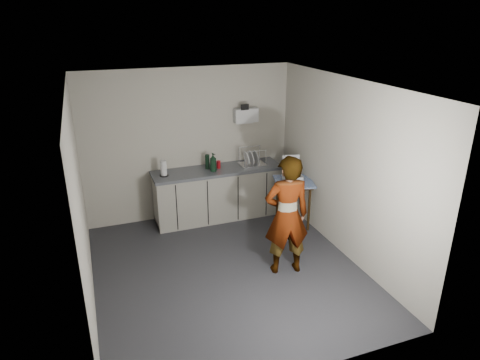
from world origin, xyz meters
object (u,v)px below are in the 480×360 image
object	(u,v)px
side_table	(294,187)
paper_towel	(164,169)
bakery_box	(292,176)
soap_bottle	(213,162)
dish_rack	(252,161)
soda_can	(219,165)
dark_bottle	(207,162)
kitchen_counter	(218,195)
standing_man	(287,216)

from	to	relation	value
side_table	paper_towel	xyz separation A→B (m)	(-2.02, 0.70, 0.33)
bakery_box	soap_bottle	bearing A→B (deg)	163.04
side_table	paper_towel	bearing A→B (deg)	177.00
paper_towel	dish_rack	distance (m)	1.55
soda_can	bakery_box	size ratio (longest dim) A/B	0.32
bakery_box	dish_rack	bearing A→B (deg)	133.88
dark_bottle	paper_towel	size ratio (longest dim) A/B	0.97
side_table	soda_can	distance (m)	1.33
kitchen_counter	paper_towel	size ratio (longest dim) A/B	8.60
kitchen_counter	dark_bottle	world-z (taller)	dark_bottle
kitchen_counter	dish_rack	xyz separation A→B (m)	(0.63, -0.02, 0.55)
dark_bottle	dish_rack	distance (m)	0.79
paper_towel	dark_bottle	bearing A→B (deg)	6.14
soap_bottle	paper_towel	xyz separation A→B (m)	(-0.82, 0.07, -0.03)
side_table	standing_man	world-z (taller)	standing_man
side_table	soap_bottle	bearing A→B (deg)	168.26
standing_man	bakery_box	size ratio (longest dim) A/B	4.14
paper_towel	dish_rack	xyz separation A→B (m)	(1.55, -0.00, -0.05)
side_table	dark_bottle	world-z (taller)	dark_bottle
dish_rack	bakery_box	xyz separation A→B (m)	(0.44, -0.69, -0.08)
kitchen_counter	soda_can	world-z (taller)	soda_can
paper_towel	dish_rack	size ratio (longest dim) A/B	0.60
standing_man	dark_bottle	size ratio (longest dim) A/B	6.76
dark_bottle	bakery_box	xyz separation A→B (m)	(1.23, -0.78, -0.14)
kitchen_counter	bakery_box	xyz separation A→B (m)	(1.07, -0.72, 0.47)
dark_bottle	dish_rack	world-z (taller)	dish_rack
side_table	paper_towel	size ratio (longest dim) A/B	3.08
side_table	bakery_box	world-z (taller)	bakery_box
standing_man	soda_can	distance (m)	2.01
soda_can	dark_bottle	bearing A→B (deg)	168.85
kitchen_counter	dark_bottle	xyz separation A→B (m)	(-0.16, 0.06, 0.61)
dish_rack	bakery_box	world-z (taller)	dish_rack
side_table	dish_rack	xyz separation A→B (m)	(-0.47, 0.70, 0.28)
soda_can	paper_towel	size ratio (longest dim) A/B	0.50
dish_rack	paper_towel	bearing A→B (deg)	179.91
soap_bottle	soda_can	xyz separation A→B (m)	(0.13, 0.11, -0.09)
standing_man	soap_bottle	xyz separation A→B (m)	(-0.47, 1.86, 0.22)
standing_man	bakery_box	distance (m)	1.42
dark_bottle	kitchen_counter	bearing A→B (deg)	-21.56
soap_bottle	dish_rack	xyz separation A→B (m)	(0.73, 0.06, -0.09)
dark_bottle	paper_towel	distance (m)	0.77
standing_man	bakery_box	world-z (taller)	standing_man
kitchen_counter	soap_bottle	size ratio (longest dim) A/B	7.10
dark_bottle	dish_rack	xyz separation A→B (m)	(0.78, -0.08, -0.06)
kitchen_counter	standing_man	world-z (taller)	standing_man
bakery_box	dark_bottle	bearing A→B (deg)	158.93
standing_man	dish_rack	distance (m)	1.95
dark_bottle	soap_bottle	bearing A→B (deg)	-69.14
side_table	bakery_box	distance (m)	0.20
soap_bottle	dark_bottle	distance (m)	0.16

